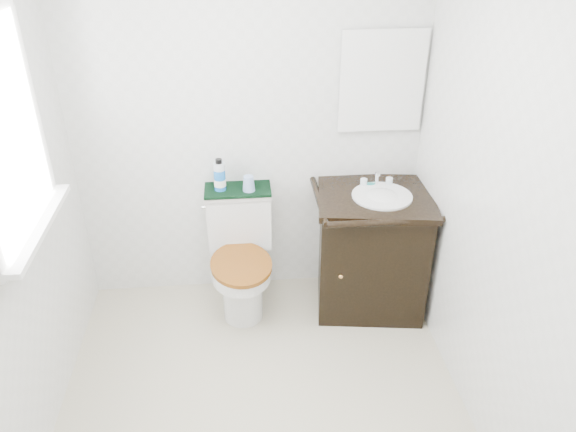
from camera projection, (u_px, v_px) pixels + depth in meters
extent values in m
plane|color=beige|center=(264.00, 413.00, 3.02)|extent=(2.40, 2.40, 0.00)
plane|color=silver|center=(248.00, 124.00, 3.47)|extent=(2.40, 0.00, 2.40)
plane|color=silver|center=(502.00, 209.00, 2.52)|extent=(0.00, 2.40, 2.40)
cube|color=white|center=(1.00, 132.00, 2.39)|extent=(0.02, 0.70, 0.90)
cube|color=silver|center=(382.00, 81.00, 3.39)|extent=(0.50, 0.02, 0.60)
cylinder|color=silver|center=(243.00, 292.00, 3.63)|extent=(0.25, 0.25, 0.39)
cube|color=silver|center=(242.00, 270.00, 3.85)|extent=(0.25, 0.28, 0.39)
cube|color=silver|center=(239.00, 220.00, 3.67)|extent=(0.41, 0.18, 0.37)
cube|color=silver|center=(238.00, 193.00, 3.57)|extent=(0.43, 0.20, 0.03)
cylinder|color=silver|center=(241.00, 271.00, 3.50)|extent=(0.37, 0.37, 0.08)
cylinder|color=brown|center=(241.00, 264.00, 3.47)|extent=(0.42, 0.42, 0.03)
cube|color=black|center=(371.00, 253.00, 3.68)|extent=(0.74, 0.65, 0.78)
cube|color=black|center=(376.00, 198.00, 3.47)|extent=(0.78, 0.70, 0.04)
cylinder|color=silver|center=(382.00, 196.00, 3.44)|extent=(0.37, 0.37, 0.01)
ellipsoid|color=silver|center=(381.00, 204.00, 3.46)|extent=(0.32, 0.32, 0.16)
cylinder|color=silver|center=(377.00, 179.00, 3.55)|extent=(0.02, 0.02, 0.10)
cube|color=silver|center=(247.00, 276.00, 3.91)|extent=(0.19, 0.17, 0.23)
cube|color=silver|center=(246.00, 261.00, 3.85)|extent=(0.21, 0.19, 0.03)
cube|color=black|center=(238.00, 190.00, 3.56)|extent=(0.42, 0.22, 0.02)
cylinder|color=blue|center=(220.00, 180.00, 3.51)|extent=(0.07, 0.07, 0.14)
cylinder|color=silver|center=(219.00, 167.00, 3.46)|extent=(0.07, 0.07, 0.05)
cylinder|color=black|center=(219.00, 161.00, 3.45)|extent=(0.04, 0.04, 0.03)
cone|color=#7D9BCD|center=(249.00, 183.00, 3.51)|extent=(0.08, 0.08, 0.10)
ellipsoid|color=#176E67|center=(370.00, 184.00, 3.57)|extent=(0.07, 0.05, 0.02)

